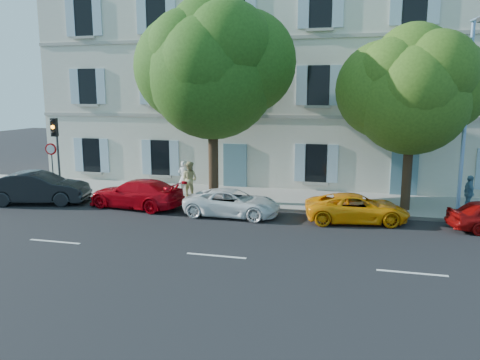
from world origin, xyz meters
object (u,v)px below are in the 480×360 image
(car_yellow_supercar, at_px, (357,208))
(tree_left, at_px, (212,74))
(car_dark_sedan, at_px, (38,188))
(pedestrian_a, at_px, (184,178))
(street_lamp, at_px, (467,108))
(pedestrian_c, at_px, (469,193))
(traffic_light, at_px, (56,140))
(pedestrian_b, at_px, (190,179))
(car_red_coupe, at_px, (136,194))
(car_white_coupe, at_px, (232,203))
(road_sign, at_px, (52,157))
(tree_right, at_px, (412,96))

(car_yellow_supercar, relative_size, tree_left, 0.46)
(tree_left, bearing_deg, car_dark_sedan, -167.11)
(tree_left, bearing_deg, pedestrian_a, 150.50)
(street_lamp, bearing_deg, pedestrian_c, 61.74)
(traffic_light, height_order, pedestrian_b, traffic_light)
(car_red_coupe, bearing_deg, car_white_coupe, 93.86)
(car_dark_sedan, distance_m, car_red_coupe, 4.90)
(pedestrian_c, bearing_deg, pedestrian_a, 80.43)
(tree_left, xyz_separation_m, road_sign, (-8.48, -0.29, -4.02))
(tree_left, relative_size, pedestrian_c, 5.83)
(car_red_coupe, distance_m, pedestrian_a, 2.90)
(car_white_coupe, distance_m, pedestrian_b, 3.91)
(street_lamp, distance_m, pedestrian_a, 13.13)
(car_white_coupe, bearing_deg, pedestrian_c, -73.47)
(car_dark_sedan, xyz_separation_m, traffic_light, (0.03, 1.53, 2.16))
(car_white_coupe, xyz_separation_m, tree_right, (7.25, 2.42, 4.49))
(tree_left, bearing_deg, traffic_light, -177.65)
(car_dark_sedan, height_order, street_lamp, street_lamp)
(car_yellow_supercar, xyz_separation_m, traffic_light, (-14.72, 1.15, 2.35))
(tree_left, distance_m, tree_right, 8.72)
(tree_right, distance_m, road_sign, 17.43)
(car_red_coupe, relative_size, pedestrian_a, 2.61)
(pedestrian_b, bearing_deg, car_yellow_supercar, 179.38)
(car_red_coupe, relative_size, car_white_coupe, 1.10)
(car_yellow_supercar, bearing_deg, tree_left, 67.31)
(pedestrian_c, bearing_deg, car_dark_sedan, 89.14)
(tree_right, bearing_deg, street_lamp, -20.16)
(street_lamp, bearing_deg, car_white_coupe, -169.78)
(tree_right, relative_size, street_lamp, 0.97)
(tree_right, bearing_deg, traffic_light, -176.77)
(car_dark_sedan, height_order, tree_right, tree_right)
(road_sign, bearing_deg, street_lamp, 0.47)
(car_white_coupe, bearing_deg, traffic_light, 81.95)
(car_dark_sedan, relative_size, car_white_coupe, 1.13)
(car_red_coupe, bearing_deg, pedestrian_b, 149.52)
(tree_right, xyz_separation_m, pedestrian_b, (-10.14, 0.17, -4.04))
(pedestrian_c, bearing_deg, street_lamp, 142.52)
(pedestrian_c, bearing_deg, tree_left, 85.80)
(tree_right, bearing_deg, tree_left, -175.94)
(car_yellow_supercar, xyz_separation_m, pedestrian_a, (-8.48, 2.56, 0.44))
(traffic_light, bearing_deg, pedestrian_c, 3.90)
(tree_left, distance_m, pedestrian_b, 5.28)
(tree_left, height_order, street_lamp, tree_left)
(traffic_light, height_order, pedestrian_a, traffic_light)
(street_lamp, bearing_deg, road_sign, -179.53)
(car_dark_sedan, relative_size, tree_left, 0.51)
(car_white_coupe, xyz_separation_m, tree_left, (-1.40, 1.81, 5.46))
(street_lamp, bearing_deg, pedestrian_a, 174.53)
(car_dark_sedan, height_order, car_red_coupe, car_dark_sedan)
(car_dark_sedan, xyz_separation_m, car_white_coupe, (9.57, 0.06, -0.19))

